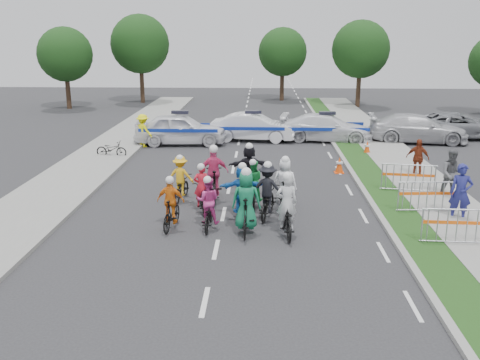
{
  "coord_description": "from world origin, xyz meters",
  "views": [
    {
      "loc": [
        1.22,
        -13.73,
        5.81
      ],
      "look_at": [
        0.53,
        3.3,
        1.1
      ],
      "focal_mm": 40.0,
      "sensor_mm": 36.0,
      "label": 1
    }
  ],
  "objects_px": {
    "barrier_2": "(408,179)",
    "tree_4": "(283,52)",
    "parked_bike": "(111,149)",
    "tree_0": "(65,54)",
    "rider_7": "(285,189)",
    "civilian_sedan": "(418,128)",
    "police_car_0": "(181,129)",
    "spectator_2": "(418,158)",
    "rider_3": "(171,208)",
    "spectator_1": "(452,174)",
    "police_car_1": "(253,127)",
    "tree_1": "(361,49)",
    "civilian_suv": "(457,125)",
    "rider_0": "(286,214)",
    "rider_9": "(214,179)",
    "cone_0": "(339,165)",
    "rider_11": "(249,172)",
    "barrier_0": "(457,228)",
    "police_car_2": "(327,128)",
    "rider_10": "(181,182)",
    "rider_2": "(208,209)",
    "cone_1": "(367,148)",
    "rider_4": "(267,195)",
    "spectator_0": "(461,193)",
    "barrier_1": "(427,198)",
    "rider_6": "(202,195)",
    "marshal_hiviz": "(143,131)",
    "rider_1": "(246,208)",
    "rider_5": "(242,194)"
  },
  "relations": [
    {
      "from": "marshal_hiviz",
      "to": "tree_0",
      "type": "bearing_deg",
      "value": -26.82
    },
    {
      "from": "police_car_2",
      "to": "barrier_0",
      "type": "bearing_deg",
      "value": -164.33
    },
    {
      "from": "barrier_2",
      "to": "tree_4",
      "type": "relative_size",
      "value": 0.32
    },
    {
      "from": "rider_3",
      "to": "rider_10",
      "type": "relative_size",
      "value": 0.99
    },
    {
      "from": "rider_1",
      "to": "police_car_2",
      "type": "bearing_deg",
      "value": -103.79
    },
    {
      "from": "parked_bike",
      "to": "rider_10",
      "type": "bearing_deg",
      "value": -139.17
    },
    {
      "from": "rider_7",
      "to": "civilian_sedan",
      "type": "height_order",
      "value": "rider_7"
    },
    {
      "from": "rider_0",
      "to": "rider_9",
      "type": "xyz_separation_m",
      "value": [
        -2.42,
        3.33,
        0.13
      ]
    },
    {
      "from": "civilian_sedan",
      "to": "cone_0",
      "type": "distance_m",
      "value": 8.59
    },
    {
      "from": "rider_2",
      "to": "rider_9",
      "type": "bearing_deg",
      "value": -87.33
    },
    {
      "from": "rider_11",
      "to": "cone_1",
      "type": "bearing_deg",
      "value": -141.02
    },
    {
      "from": "rider_7",
      "to": "police_car_0",
      "type": "relative_size",
      "value": 0.39
    },
    {
      "from": "civilian_suv",
      "to": "barrier_0",
      "type": "xyz_separation_m",
      "value": [
        -5.65,
        -16.27,
        -0.17
      ]
    },
    {
      "from": "rider_0",
      "to": "spectator_0",
      "type": "height_order",
      "value": "rider_0"
    },
    {
      "from": "police_car_1",
      "to": "tree_1",
      "type": "distance_m",
      "value": 17.05
    },
    {
      "from": "spectator_0",
      "to": "barrier_1",
      "type": "xyz_separation_m",
      "value": [
        -0.84,
        0.62,
        -0.37
      ]
    },
    {
      "from": "rider_6",
      "to": "police_car_1",
      "type": "xyz_separation_m",
      "value": [
        1.51,
        12.28,
        0.2
      ]
    },
    {
      "from": "police_car_0",
      "to": "spectator_2",
      "type": "bearing_deg",
      "value": -123.18
    },
    {
      "from": "rider_4",
      "to": "cone_0",
      "type": "bearing_deg",
      "value": -106.71
    },
    {
      "from": "rider_0",
      "to": "police_car_0",
      "type": "distance_m",
      "value": 14.14
    },
    {
      "from": "spectator_1",
      "to": "parked_bike",
      "type": "height_order",
      "value": "spectator_1"
    },
    {
      "from": "rider_3",
      "to": "tree_0",
      "type": "xyz_separation_m",
      "value": [
        -12.51,
        26.41,
        3.53
      ]
    },
    {
      "from": "rider_2",
      "to": "tree_4",
      "type": "xyz_separation_m",
      "value": [
        3.37,
        32.33,
        3.55
      ]
    },
    {
      "from": "rider_0",
      "to": "tree_1",
      "type": "height_order",
      "value": "tree_1"
    },
    {
      "from": "barrier_2",
      "to": "parked_bike",
      "type": "bearing_deg",
      "value": 156.53
    },
    {
      "from": "spectator_0",
      "to": "tree_0",
      "type": "distance_m",
      "value": 33.41
    },
    {
      "from": "rider_10",
      "to": "marshal_hiviz",
      "type": "distance_m",
      "value": 9.72
    },
    {
      "from": "civilian_sedan",
      "to": "barrier_1",
      "type": "bearing_deg",
      "value": 171.63
    },
    {
      "from": "spectator_1",
      "to": "rider_4",
      "type": "bearing_deg",
      "value": -153.63
    },
    {
      "from": "barrier_0",
      "to": "barrier_1",
      "type": "height_order",
      "value": "same"
    },
    {
      "from": "cone_0",
      "to": "rider_11",
      "type": "bearing_deg",
      "value": -141.27
    },
    {
      "from": "rider_10",
      "to": "spectator_1",
      "type": "relative_size",
      "value": 0.94
    },
    {
      "from": "rider_9",
      "to": "cone_0",
      "type": "bearing_deg",
      "value": -146.88
    },
    {
      "from": "cone_0",
      "to": "rider_2",
      "type": "bearing_deg",
      "value": -125.5
    },
    {
      "from": "barrier_0",
      "to": "cone_0",
      "type": "distance_m",
      "value": 8.41
    },
    {
      "from": "civilian_suv",
      "to": "spectator_1",
      "type": "relative_size",
      "value": 2.87
    },
    {
      "from": "parked_bike",
      "to": "tree_0",
      "type": "bearing_deg",
      "value": 33.12
    },
    {
      "from": "rider_1",
      "to": "marshal_hiviz",
      "type": "xyz_separation_m",
      "value": [
        -5.76,
        12.32,
        0.07
      ]
    },
    {
      "from": "rider_5",
      "to": "rider_4",
      "type": "bearing_deg",
      "value": 171.29
    },
    {
      "from": "rider_7",
      "to": "spectator_1",
      "type": "relative_size",
      "value": 1.04
    },
    {
      "from": "spectator_1",
      "to": "tree_4",
      "type": "bearing_deg",
      "value": 107.44
    },
    {
      "from": "rider_6",
      "to": "barrier_1",
      "type": "relative_size",
      "value": 0.87
    },
    {
      "from": "rider_10",
      "to": "cone_1",
      "type": "relative_size",
      "value": 2.45
    },
    {
      "from": "police_car_2",
      "to": "spectator_2",
      "type": "relative_size",
      "value": 3.14
    },
    {
      "from": "cone_1",
      "to": "tree_0",
      "type": "xyz_separation_m",
      "value": [
        -20.45,
        15.74,
        3.85
      ]
    },
    {
      "from": "police_car_1",
      "to": "tree_0",
      "type": "height_order",
      "value": "tree_0"
    },
    {
      "from": "barrier_2",
      "to": "cone_0",
      "type": "relative_size",
      "value": 2.86
    },
    {
      "from": "rider_4",
      "to": "police_car_2",
      "type": "bearing_deg",
      "value": -93.17
    },
    {
      "from": "rider_2",
      "to": "rider_4",
      "type": "height_order",
      "value": "rider_4"
    },
    {
      "from": "rider_2",
      "to": "marshal_hiviz",
      "type": "height_order",
      "value": "marshal_hiviz"
    }
  ]
}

